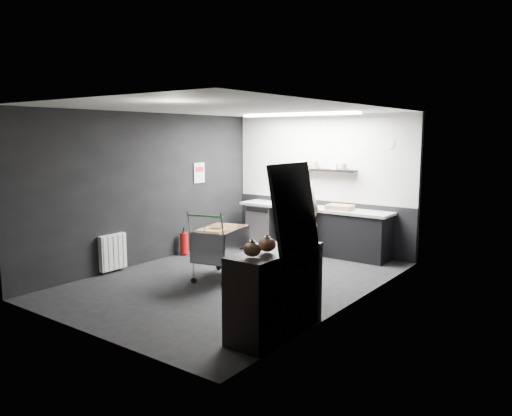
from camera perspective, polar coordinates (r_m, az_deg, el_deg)
The scene contains 22 objects.
floor at distance 8.10m, azimuth -2.27°, elevation -8.16°, with size 5.50×5.50×0.00m, color black.
ceiling at distance 7.78m, azimuth -2.38°, elevation 11.28°, with size 5.50×5.50×0.00m, color silver.
wall_back at distance 10.10m, azimuth 7.48°, elevation 2.87°, with size 5.50×5.50×0.00m, color black.
wall_front at distance 5.95m, azimuth -19.11°, elevation -1.30°, with size 5.50×5.50×0.00m, color black.
wall_left at distance 9.20m, azimuth -12.10°, elevation 2.23°, with size 5.50×5.50×0.00m, color black.
wall_right at distance 6.77m, azimuth 11.01°, elevation 0.12°, with size 5.50×5.50×0.00m, color black.
kitchen_wall_panel at distance 10.05m, azimuth 7.48°, elevation 5.70°, with size 3.95×0.02×1.70m, color silver.
dado_panel at distance 10.20m, azimuth 7.34°, elevation -1.89°, with size 3.95×0.02×1.00m, color black.
floating_shelf at distance 9.87m, azimuth 8.16°, elevation 4.31°, with size 1.20×0.22×0.04m, color black.
wall_clock at distance 9.44m, azimuth 15.00°, elevation 7.15°, with size 0.20×0.20×0.03m, color white.
poster at distance 10.07m, azimuth -6.51°, elevation 4.02°, with size 0.02×0.30×0.40m, color silver.
poster_red_band at distance 10.07m, azimuth -6.50°, elevation 4.41°, with size 0.01×0.22×0.10m, color red.
radiator at distance 8.75m, azimuth -16.06°, elevation -4.86°, with size 0.10×0.50×0.60m, color white.
ceiling_strip at distance 9.29m, azimuth 4.90°, elevation 10.59°, with size 2.40×0.20×0.04m, color white.
prep_counter at distance 9.88m, azimuth 7.14°, elevation -2.48°, with size 3.20×0.61×0.90m.
person at distance 9.48m, azimuth 5.22°, elevation -0.05°, with size 0.67×0.44×1.85m, color beige.
shopping_cart at distance 8.06m, azimuth -4.07°, elevation -4.34°, with size 0.82×1.14×1.11m.
sideboard at distance 5.85m, azimuth 2.50°, elevation -8.28°, with size 0.57×1.33×1.99m.
fire_extinguisher at distance 9.74m, azimuth -8.22°, elevation -3.90°, with size 0.15×0.15×0.51m.
cardboard_box at distance 9.53m, azimuth 9.55°, elevation 0.07°, with size 0.47×0.36×0.09m, color #A07E55.
pink_tub at distance 9.90m, azimuth 6.14°, elevation 0.75°, with size 0.20×0.20×0.20m, color beige.
white_container at distance 9.95m, azimuth 5.05°, elevation 0.66°, with size 0.17×0.13×0.15m, color white.
Camera 1 is at (4.86, -6.06, 2.30)m, focal length 35.00 mm.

